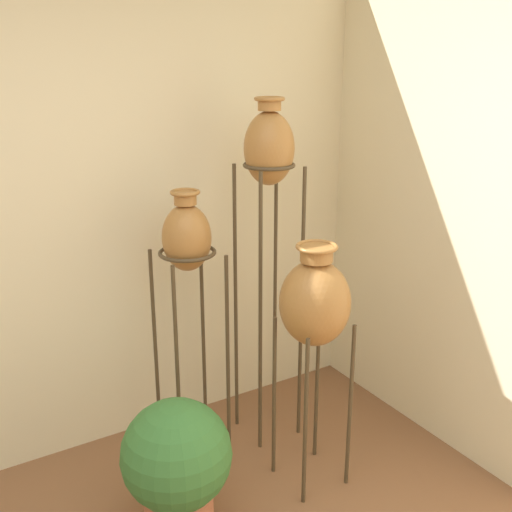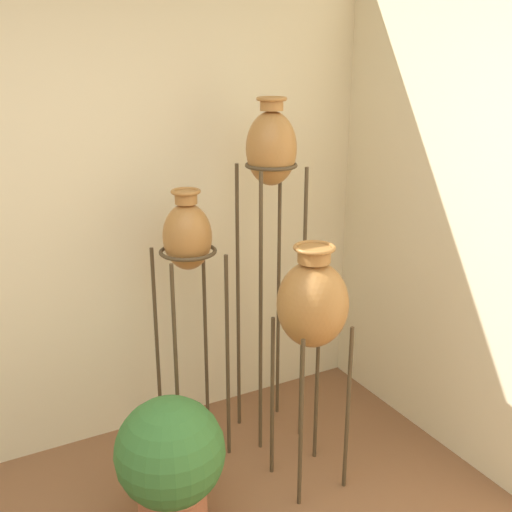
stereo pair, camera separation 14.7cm
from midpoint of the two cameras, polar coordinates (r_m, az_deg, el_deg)
The scene contains 5 objects.
wall_back at distance 3.13m, azimuth -21.49°, elevation 3.76°, with size 8.04×0.06×2.70m.
vase_stand_tall at distance 3.07m, azimuth 2.85°, elevation 8.95°, with size 0.28×0.28×1.89m.
vase_stand_medium at distance 3.00m, azimuth -5.13°, elevation 1.04°, with size 0.31×0.31×1.46m.
vase_stand_short at distance 2.82m, azimuth 6.90°, elevation -4.69°, with size 0.34×0.34×1.26m.
potted_plant at distance 2.83m, azimuth -6.59°, elevation -18.86°, with size 0.49×0.49×0.66m.
Camera 2 is at (-0.27, -1.02, 2.06)m, focal length 42.00 mm.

